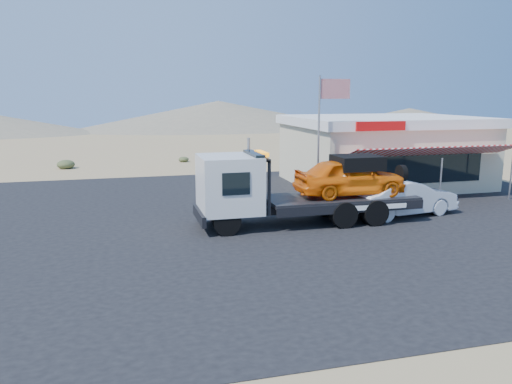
# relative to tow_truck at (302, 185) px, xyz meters

# --- Properties ---
(ground) EXTENTS (120.00, 120.00, 0.00)m
(ground) POSITION_rel_tow_truck_xyz_m (-2.86, -1.53, -1.60)
(ground) COLOR #A2815C
(ground) RESTS_ON ground
(asphalt_lot) EXTENTS (32.00, 24.00, 0.02)m
(asphalt_lot) POSITION_rel_tow_truck_xyz_m (-0.86, 1.47, -1.59)
(asphalt_lot) COLOR black
(asphalt_lot) RESTS_ON ground
(tow_truck) EXTENTS (8.91, 2.64, 2.98)m
(tow_truck) POSITION_rel_tow_truck_xyz_m (0.00, 0.00, 0.00)
(tow_truck) COLOR black
(tow_truck) RESTS_ON asphalt_lot
(white_sedan) EXTENTS (4.96, 2.40, 1.57)m
(white_sedan) POSITION_rel_tow_truck_xyz_m (4.70, 0.14, -0.80)
(white_sedan) COLOR silver
(white_sedan) RESTS_ON asphalt_lot
(jerky_store) EXTENTS (10.40, 9.97, 3.90)m
(jerky_store) POSITION_rel_tow_truck_xyz_m (7.64, 7.44, 0.39)
(jerky_store) COLOR beige
(jerky_store) RESTS_ON asphalt_lot
(flagpole) EXTENTS (1.55, 0.10, 6.00)m
(flagpole) POSITION_rel_tow_truck_xyz_m (2.07, 2.97, 2.16)
(flagpole) COLOR #99999E
(flagpole) RESTS_ON asphalt_lot
(distant_hills) EXTENTS (126.00, 48.00, 4.20)m
(distant_hills) POSITION_rel_tow_truck_xyz_m (-12.63, 53.61, 0.28)
(distant_hills) COLOR #726B59
(distant_hills) RESTS_ON ground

